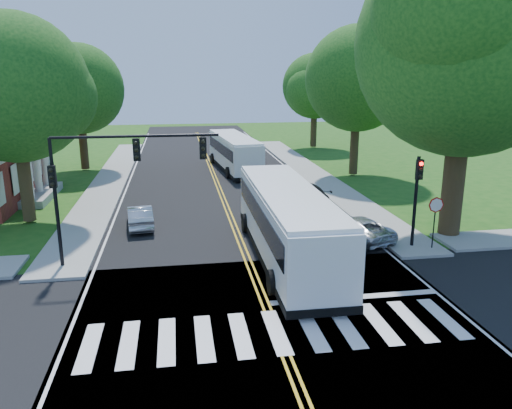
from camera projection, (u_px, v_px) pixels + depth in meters
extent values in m
plane|color=#1A4E13|center=(273.00, 325.00, 17.07)|extent=(140.00, 140.00, 0.00)
cube|color=black|center=(223.00, 198.00, 34.24)|extent=(14.00, 96.00, 0.01)
cube|color=black|center=(273.00, 325.00, 17.07)|extent=(60.00, 12.00, 0.01)
cube|color=gold|center=(218.00, 185.00, 38.06)|extent=(0.36, 70.00, 0.01)
cube|color=silver|center=(127.00, 189.00, 37.01)|extent=(0.12, 70.00, 0.01)
cube|color=silver|center=(304.00, 182.00, 39.11)|extent=(0.12, 70.00, 0.01)
cube|color=silver|center=(276.00, 332.00, 16.59)|extent=(12.60, 3.00, 0.01)
cube|color=silver|center=(355.00, 297.00, 19.13)|extent=(6.60, 0.40, 0.01)
cube|color=gray|center=(110.00, 180.00, 39.62)|extent=(2.60, 40.00, 0.15)
cube|color=gray|center=(313.00, 174.00, 42.19)|extent=(2.60, 40.00, 0.15)
cylinder|color=black|center=(454.00, 177.00, 25.59)|extent=(1.10, 1.10, 6.00)
sphere|color=#397422|center=(468.00, 44.00, 23.92)|extent=(10.80, 10.80, 10.80)
cylinder|color=black|center=(25.00, 179.00, 28.00)|extent=(0.70, 0.70, 4.80)
sphere|color=#397422|center=(14.00, 88.00, 26.72)|extent=(8.00, 8.00, 8.00)
cylinder|color=black|center=(83.00, 144.00, 43.39)|extent=(0.70, 0.70, 4.40)
sphere|color=#397422|center=(78.00, 89.00, 42.19)|extent=(7.60, 7.60, 7.60)
cylinder|color=black|center=(354.00, 144.00, 41.06)|extent=(0.70, 0.70, 5.00)
sphere|color=#397422|center=(358.00, 79.00, 39.72)|extent=(8.40, 8.40, 8.40)
cylinder|color=black|center=(314.00, 127.00, 56.56)|extent=(0.70, 0.70, 4.40)
sphere|color=#397422|center=(315.00, 86.00, 55.40)|extent=(7.20, 7.20, 7.20)
cube|color=silver|center=(33.00, 134.00, 33.11)|extent=(1.40, 6.00, 0.45)
cube|color=gray|center=(40.00, 195.00, 34.18)|extent=(1.80, 6.00, 0.50)
cylinder|color=silver|center=(28.00, 174.00, 31.60)|extent=(0.50, 0.50, 4.20)
cylinder|color=silver|center=(37.00, 168.00, 33.70)|extent=(0.50, 0.50, 4.20)
cylinder|color=silver|center=(45.00, 162.00, 35.80)|extent=(0.50, 0.50, 4.20)
cylinder|color=black|center=(57.00, 215.00, 21.38)|extent=(0.16, 0.16, 4.60)
cube|color=black|center=(52.00, 177.00, 20.80)|extent=(0.30, 0.22, 0.95)
sphere|color=black|center=(51.00, 170.00, 20.59)|extent=(0.18, 0.18, 0.18)
cylinder|color=black|center=(136.00, 136.00, 21.07)|extent=(7.00, 0.12, 0.12)
cube|color=black|center=(137.00, 150.00, 21.07)|extent=(0.30, 0.22, 0.95)
cube|color=black|center=(203.00, 148.00, 21.50)|extent=(0.30, 0.22, 0.95)
cylinder|color=black|center=(415.00, 202.00, 23.94)|extent=(0.16, 0.16, 4.40)
cube|color=black|center=(419.00, 170.00, 23.38)|extent=(0.30, 0.22, 0.95)
sphere|color=#FF0A05|center=(421.00, 164.00, 23.17)|extent=(0.18, 0.18, 0.18)
cylinder|color=black|center=(434.00, 226.00, 23.86)|extent=(0.06, 0.06, 2.20)
cylinder|color=#A50A07|center=(436.00, 205.00, 23.57)|extent=(0.76, 0.04, 0.76)
cube|color=white|center=(287.00, 224.00, 22.79)|extent=(2.79, 12.50, 2.91)
cube|color=black|center=(287.00, 213.00, 22.66)|extent=(2.86, 11.63, 1.01)
cube|color=black|center=(264.00, 186.00, 28.71)|extent=(2.59, 0.12, 1.69)
cube|color=orange|center=(264.00, 170.00, 28.47)|extent=(1.80, 0.11, 0.34)
cube|color=black|center=(287.00, 251.00, 23.13)|extent=(2.84, 12.60, 0.32)
cube|color=white|center=(288.00, 192.00, 22.41)|extent=(2.74, 12.13, 0.23)
cylinder|color=black|center=(295.00, 221.00, 27.23)|extent=(0.35, 1.02, 1.02)
cylinder|color=black|center=(245.00, 223.00, 26.82)|extent=(0.35, 1.02, 1.02)
cylinder|color=black|center=(341.00, 278.00, 19.65)|extent=(0.35, 1.02, 1.02)
cylinder|color=black|center=(273.00, 282.00, 19.24)|extent=(0.35, 1.02, 1.02)
cube|color=white|center=(234.00, 153.00, 43.84)|extent=(3.55, 11.59, 2.66)
cube|color=black|center=(234.00, 147.00, 43.71)|extent=(3.55, 10.81, 0.92)
cube|color=black|center=(222.00, 141.00, 49.13)|extent=(2.37, 0.33, 1.55)
cube|color=orange|center=(221.00, 132.00, 48.91)|extent=(1.65, 0.26, 0.31)
cube|color=black|center=(234.00, 166.00, 44.14)|extent=(3.61, 11.70, 0.29)
cube|color=white|center=(234.00, 137.00, 43.48)|extent=(3.47, 11.25, 0.21)
cylinder|color=black|center=(239.00, 157.00, 47.94)|extent=(0.40, 0.95, 0.93)
cylinder|color=black|center=(213.00, 158.00, 47.32)|extent=(0.40, 0.95, 0.93)
cylinder|color=black|center=(258.00, 171.00, 41.16)|extent=(0.40, 0.95, 0.93)
cylinder|color=black|center=(228.00, 173.00, 40.54)|extent=(0.40, 0.95, 0.93)
imported|color=#A8ABAF|center=(140.00, 217.00, 27.62)|extent=(1.73, 3.88, 1.24)
imported|color=silver|center=(355.00, 228.00, 25.52)|extent=(3.54, 4.89, 1.24)
imported|color=black|center=(305.00, 194.00, 32.57)|extent=(2.59, 4.97, 1.38)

